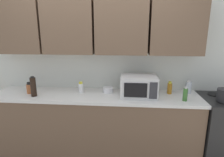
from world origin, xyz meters
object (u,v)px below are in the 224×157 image
Objects in this scene: bottle_amber_vinegar at (170,88)px; bottle_white_jar at (81,88)px; bowl_ceramic_small at (108,90)px; bottle_green_oil at (185,94)px; bottle_clear_tall at (188,87)px; bottle_soy_dark at (33,87)px; microwave at (139,86)px; bottle_spice_jar at (30,88)px.

bottle_white_jar is at bearing -177.19° from bottle_amber_vinegar.
bottle_amber_vinegar is 1.20× the size of bowl_ceramic_small.
bottle_green_oil is at bearing -8.51° from bottle_white_jar.
bottle_clear_tall is 0.69× the size of bottle_soy_dark.
microwave is 3.25× the size of bowl_ceramic_small.
bottle_spice_jar is 0.17m from bottle_soy_dark.
bottle_white_jar is at bearing 171.49° from bottle_green_oil.
microwave is 1.42m from bottle_soy_dark.
bottle_amber_vinegar is (0.44, 0.14, -0.06)m from microwave.
bottle_soy_dark is at bearing -171.57° from bottle_clear_tall.
microwave is 2.71× the size of bottle_amber_vinegar.
bottle_soy_dark reaches higher than bottle_spice_jar.
bottle_green_oil is (0.14, -0.27, 0.00)m from bottle_amber_vinegar.
bottle_white_jar is at bearing 18.72° from bottle_soy_dark.
bottle_white_jar is 0.39m from bowl_ceramic_small.
bottle_spice_jar is at bearing -172.63° from bottle_white_jar.
bottle_clear_tall is at bearing 8.43° from bottle_soy_dark.
bottle_clear_tall is 2.15m from bottle_soy_dark.
microwave is 3.00× the size of bottle_spice_jar.
bottle_amber_vinegar reaches higher than bottle_spice_jar.
bottle_green_oil is at bearing -112.78° from bottle_clear_tall.
bottle_green_oil reaches higher than bottle_white_jar.
bottle_amber_vinegar is 0.30m from bottle_green_oil.
bottle_white_jar is (-1.25, -0.06, -0.01)m from bottle_amber_vinegar.
bottle_green_oil is at bearing -14.07° from bowl_ceramic_small.
bottle_spice_jar reaches higher than bowl_ceramic_small.
bottle_clear_tall is at bearing 5.21° from bottle_spice_jar.
microwave is at bearing -164.92° from bottle_clear_tall.
bottle_spice_jar is 2.11m from bottle_green_oil.
bottle_white_jar is 0.99× the size of bottle_spice_jar.
bottle_amber_vinegar reaches higher than bowl_ceramic_small.
bottle_soy_dark reaches higher than bottle_white_jar.
bowl_ceramic_small is at bearing -178.82° from bottle_amber_vinegar.
bottle_green_oil is at bearing -3.14° from bottle_spice_jar.
bowl_ceramic_small is (0.98, 0.25, -0.09)m from bottle_soy_dark.
bottle_amber_vinegar is 0.96× the size of bottle_green_oil.
bottle_clear_tall is (2.24, 0.20, 0.01)m from bottle_spice_jar.
bottle_amber_vinegar is at bearing 8.13° from bottle_soy_dark.
bottle_soy_dark is 1.02m from bowl_ceramic_small.
bottle_green_oil is 1.04m from bowl_ceramic_small.
bottle_clear_tall reaches higher than bottle_green_oil.
bottle_spice_jar is at bearing 136.76° from bottle_soy_dark.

